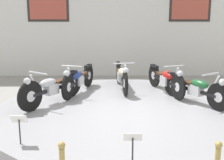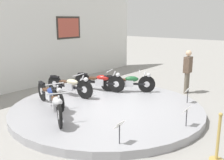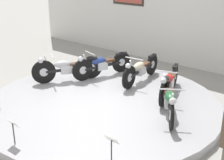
{
  "view_description": "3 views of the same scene",
  "coord_description": "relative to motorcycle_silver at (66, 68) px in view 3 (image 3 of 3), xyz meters",
  "views": [
    {
      "loc": [
        -0.31,
        -6.53,
        2.38
      ],
      "look_at": [
        -0.27,
        0.03,
        0.84
      ],
      "focal_mm": 50.0,
      "sensor_mm": 36.0,
      "label": 1
    },
    {
      "loc": [
        -5.86,
        -4.88,
        2.79
      ],
      "look_at": [
        0.22,
        -0.02,
        0.96
      ],
      "focal_mm": 42.0,
      "sensor_mm": 36.0,
      "label": 2
    },
    {
      "loc": [
        4.64,
        -5.31,
        3.44
      ],
      "look_at": [
        0.21,
        0.11,
        0.75
      ],
      "focal_mm": 50.0,
      "sensor_mm": 36.0,
      "label": 3
    }
  ],
  "objects": [
    {
      "name": "display_platform",
      "position": [
        1.66,
        -0.35,
        -0.5
      ],
      "size": [
        5.78,
        5.78,
        0.2
      ],
      "primitive_type": "cylinder",
      "color": "#99999E",
      "rests_on": "ground_plane"
    },
    {
      "name": "motorcycle_blue",
      "position": [
        0.53,
        0.92,
        -0.01
      ],
      "size": [
        0.7,
        1.92,
        0.8
      ],
      "color": "black",
      "rests_on": "display_platform"
    },
    {
      "name": "motorcycle_green",
      "position": [
        3.31,
        -0.0,
        -0.02
      ],
      "size": [
        1.13,
        1.66,
        0.78
      ],
      "color": "black",
      "rests_on": "display_platform"
    },
    {
      "name": "motorcycle_cream",
      "position": [
        1.66,
        1.29,
        -0.01
      ],
      "size": [
        0.54,
        1.99,
        0.8
      ],
      "color": "black",
      "rests_on": "display_platform"
    },
    {
      "name": "info_placard_front_centre",
      "position": [
        1.66,
        -2.89,
        -0.03
      ],
      "size": [
        0.26,
        0.11,
        0.51
      ],
      "color": "#333338",
      "rests_on": "display_platform"
    },
    {
      "name": "motorcycle_red",
      "position": [
        2.79,
        0.92,
        -0.02
      ],
      "size": [
        0.7,
        1.91,
        0.79
      ],
      "color": "black",
      "rests_on": "display_platform"
    },
    {
      "name": "motorcycle_silver",
      "position": [
        0.0,
        0.0,
        0.0
      ],
      "size": [
        1.16,
        1.72,
        0.81
      ],
      "color": "black",
      "rests_on": "display_platform"
    },
    {
      "name": "info_placard_front_right",
      "position": [
        3.43,
        -2.16,
        -0.03
      ],
      "size": [
        0.26,
        0.11,
        0.51
      ],
      "color": "#333338",
      "rests_on": "display_platform"
    },
    {
      "name": "ground_plane",
      "position": [
        1.66,
        -0.35,
        -0.6
      ],
      "size": [
        60.0,
        60.0,
        0.0
      ],
      "primitive_type": "plane",
      "color": "gray"
    },
    {
      "name": "back_wall",
      "position": [
        1.66,
        4.01,
        1.57
      ],
      "size": [
        14.0,
        0.22,
        4.34
      ],
      "color": "silver",
      "rests_on": "ground_plane"
    }
  ]
}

